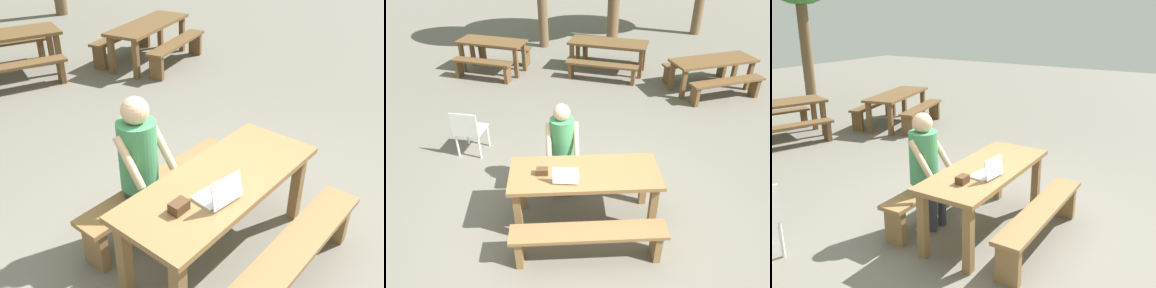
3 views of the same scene
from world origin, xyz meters
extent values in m
plane|color=slate|center=(0.00, 0.00, 0.00)|extent=(30.00, 30.00, 0.00)
cube|color=olive|center=(0.00, 0.00, 0.74)|extent=(1.85, 0.74, 0.05)
cube|color=olive|center=(0.83, -0.27, 0.36)|extent=(0.09, 0.09, 0.72)
cube|color=olive|center=(-0.83, 0.27, 0.36)|extent=(0.09, 0.09, 0.72)
cube|color=olive|center=(0.83, 0.27, 0.36)|extent=(0.09, 0.09, 0.72)
cube|color=olive|center=(0.00, -0.67, 0.43)|extent=(1.78, 0.30, 0.05)
cube|color=olive|center=(0.79, -0.67, 0.20)|extent=(0.08, 0.24, 0.41)
cube|color=olive|center=(0.00, 0.67, 0.43)|extent=(1.78, 0.30, 0.05)
cube|color=olive|center=(-0.79, 0.67, 0.20)|extent=(0.08, 0.24, 0.41)
cube|color=olive|center=(0.79, 0.67, 0.20)|extent=(0.08, 0.24, 0.41)
cube|color=white|center=(-0.23, -0.10, 0.78)|extent=(0.32, 0.24, 0.02)
cube|color=white|center=(-0.24, -0.22, 0.89)|extent=(0.30, 0.08, 0.20)
cube|color=#0F1933|center=(-0.24, -0.21, 0.89)|extent=(0.28, 0.07, 0.19)
cube|color=#4C331E|center=(-0.52, -0.01, 0.81)|extent=(0.14, 0.09, 0.08)
cylinder|color=#333847|center=(-0.35, 0.49, 0.23)|extent=(0.10, 0.10, 0.45)
cylinder|color=#333847|center=(-0.17, 0.49, 0.23)|extent=(0.10, 0.10, 0.45)
cube|color=#333847|center=(-0.26, 0.58, 0.49)|extent=(0.28, 0.28, 0.12)
cylinder|color=#3F8C59|center=(-0.26, 0.67, 0.84)|extent=(0.33, 0.33, 0.61)
cylinder|color=#DBAD89|center=(-0.44, 0.57, 0.89)|extent=(0.07, 0.32, 0.41)
cylinder|color=#DBAD89|center=(-0.08, 0.57, 0.89)|extent=(0.07, 0.32, 0.41)
sphere|color=#DBAD89|center=(-0.26, 0.67, 1.24)|extent=(0.23, 0.23, 0.23)
cube|color=brown|center=(3.10, 3.96, 0.69)|extent=(1.98, 1.13, 0.05)
cube|color=brown|center=(2.35, 3.51, 0.33)|extent=(0.11, 0.11, 0.66)
cube|color=brown|center=(3.96, 3.92, 0.33)|extent=(0.11, 0.11, 0.66)
cube|color=brown|center=(2.23, 3.99, 0.33)|extent=(0.11, 0.11, 0.66)
cube|color=brown|center=(3.84, 4.40, 0.33)|extent=(0.11, 0.11, 0.66)
cube|color=brown|center=(3.24, 3.39, 0.43)|extent=(1.70, 0.70, 0.05)
cube|color=brown|center=(2.52, 3.21, 0.21)|extent=(0.14, 0.25, 0.41)
cube|color=brown|center=(3.95, 3.57, 0.21)|extent=(0.14, 0.25, 0.41)
cube|color=brown|center=(2.96, 4.52, 0.43)|extent=(1.70, 0.70, 0.05)
cube|color=brown|center=(2.24, 4.34, 0.21)|extent=(0.14, 0.25, 0.41)
cube|color=brown|center=(3.67, 4.70, 0.21)|extent=(0.14, 0.25, 0.41)
cube|color=brown|center=(1.66, 4.70, 0.35)|extent=(0.11, 0.11, 0.69)
cube|color=brown|center=(1.84, 5.22, 0.35)|extent=(0.11, 0.11, 0.69)
cube|color=brown|center=(0.73, 4.61, 0.40)|extent=(1.71, 0.84, 0.05)
cube|color=brown|center=(1.44, 4.36, 0.19)|extent=(0.15, 0.25, 0.38)
cube|color=brown|center=(1.88, 5.63, 0.19)|extent=(0.15, 0.25, 0.38)
camera|label=1|loc=(-2.27, -1.61, 2.70)|focal=39.99mm
camera|label=2|loc=(-0.28, -3.61, 3.51)|focal=34.59mm
camera|label=3|loc=(-3.78, -2.06, 2.41)|focal=38.66mm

